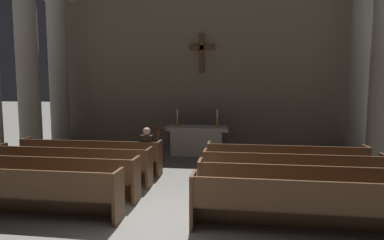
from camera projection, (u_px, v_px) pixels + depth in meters
ground_plane at (156, 224)px, 5.84m from camera, size 80.00×80.00×0.00m
pew_left_row_1 at (17, 192)px, 6.11m from camera, size 3.96×0.50×0.95m
pew_left_row_2 at (49, 177)px, 7.13m from camera, size 3.96×0.50×0.95m
pew_left_row_3 at (72, 165)px, 8.14m from camera, size 3.96×0.50×0.95m
pew_left_row_4 at (91, 156)px, 9.16m from camera, size 3.96×0.50×0.95m
pew_right_row_1 at (311, 206)px, 5.38m from camera, size 3.96×0.50×0.95m
pew_right_row_2 at (300, 187)px, 6.40m from camera, size 3.96×0.50×0.95m
pew_right_row_3 at (291, 173)px, 7.41m from camera, size 3.96×0.50×0.95m
pew_right_row_4 at (285, 162)px, 8.43m from camera, size 3.96×0.50×0.95m
column_left_third at (28, 73)px, 10.94m from camera, size 1.07×1.07×5.86m
column_right_third at (383, 71)px, 9.41m from camera, size 1.07×1.07×5.86m
column_left_fourth at (59, 75)px, 12.79m from camera, size 1.07×1.07×5.86m
column_right_fourth at (360, 73)px, 11.26m from camera, size 1.07×1.07×5.86m
altar at (197, 140)px, 11.56m from camera, size 2.20×0.90×1.01m
candlestick_left at (177, 121)px, 11.58m from camera, size 0.16×0.16×0.61m
candlestick_right at (217, 121)px, 11.39m from camera, size 0.16×0.16×0.61m
apse_with_cross at (202, 63)px, 12.90m from camera, size 12.16×0.43×6.63m
lectern at (158, 145)px, 10.53m from camera, size 0.44×0.36×1.15m
lone_worshipper at (148, 150)px, 8.95m from camera, size 0.32×0.43×1.32m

